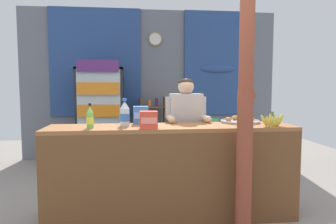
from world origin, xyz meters
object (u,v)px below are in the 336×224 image
object	(u,v)px
snack_box_biscuit	(141,115)
pastry_tray	(240,121)
bottle_shelf_rack	(153,128)
banana_bunch	(273,121)
drink_fridge	(100,109)
snack_box_crackers	(149,120)
plastic_lawn_chair	(205,138)
soda_bottle_lime_soda	(90,118)
shopkeeper	(186,124)
timber_post	(246,96)
soda_bottle_water	(125,114)
stall_counter	(173,165)

from	to	relation	value
snack_box_biscuit	pastry_tray	distance (m)	1.12
bottle_shelf_rack	banana_bunch	bearing A→B (deg)	-68.91
drink_fridge	pastry_tray	world-z (taller)	drink_fridge
snack_box_biscuit	banana_bunch	xyz separation A→B (m)	(1.34, -0.37, -0.04)
snack_box_crackers	banana_bunch	bearing A→B (deg)	1.48
pastry_tray	banana_bunch	xyz separation A→B (m)	(0.22, -0.35, 0.04)
bottle_shelf_rack	drink_fridge	bearing A→B (deg)	-161.91
plastic_lawn_chair	snack_box_crackers	world-z (taller)	snack_box_crackers
soda_bottle_lime_soda	pastry_tray	bearing A→B (deg)	9.25
soda_bottle_lime_soda	snack_box_biscuit	size ratio (longest dim) A/B	1.27
plastic_lawn_chair	snack_box_biscuit	xyz separation A→B (m)	(-1.15, -1.79, 0.59)
drink_fridge	snack_box_crackers	size ratio (longest dim) A/B	10.60
shopkeeper	drink_fridge	bearing A→B (deg)	123.83
timber_post	shopkeeper	xyz separation A→B (m)	(-0.40, 0.90, -0.37)
snack_box_crackers	soda_bottle_lime_soda	bearing A→B (deg)	168.13
soda_bottle_lime_soda	pastry_tray	size ratio (longest dim) A/B	0.56
timber_post	drink_fridge	world-z (taller)	timber_post
soda_bottle_water	pastry_tray	world-z (taller)	soda_bottle_water
stall_counter	snack_box_biscuit	size ratio (longest dim) A/B	13.33
plastic_lawn_chair	shopkeeper	bearing A→B (deg)	-111.62
timber_post	snack_box_biscuit	bearing A→B (deg)	146.36
snack_box_crackers	banana_bunch	world-z (taller)	snack_box_crackers
stall_counter	soda_bottle_lime_soda	xyz separation A→B (m)	(-0.83, 0.02, 0.50)
stall_counter	plastic_lawn_chair	xyz separation A→B (m)	(0.84, 2.09, -0.10)
plastic_lawn_chair	soda_bottle_water	bearing A→B (deg)	-124.37
bottle_shelf_rack	soda_bottle_water	size ratio (longest dim) A/B	4.14
soda_bottle_water	timber_post	bearing A→B (deg)	-23.48
soda_bottle_water	snack_box_biscuit	size ratio (longest dim) A/B	1.49
shopkeeper	soda_bottle_lime_soda	world-z (taller)	shopkeeper
stall_counter	bottle_shelf_rack	bearing A→B (deg)	90.63
banana_bunch	soda_bottle_water	bearing A→B (deg)	171.57
snack_box_crackers	shopkeeper	bearing A→B (deg)	54.05
stall_counter	snack_box_crackers	size ratio (longest dim) A/B	14.97
stall_counter	drink_fridge	world-z (taller)	drink_fridge
snack_box_crackers	pastry_tray	distance (m)	1.13
bottle_shelf_rack	pastry_tray	size ratio (longest dim) A/B	2.70
stall_counter	timber_post	world-z (taller)	timber_post
snack_box_biscuit	pastry_tray	world-z (taller)	snack_box_biscuit
timber_post	plastic_lawn_chair	world-z (taller)	timber_post
shopkeeper	soda_bottle_water	world-z (taller)	shopkeeper
snack_box_crackers	snack_box_biscuit	xyz separation A→B (m)	(-0.07, 0.40, 0.01)
soda_bottle_water	banana_bunch	xyz separation A→B (m)	(1.51, -0.22, -0.06)
banana_bunch	timber_post	bearing A→B (deg)	-146.23
pastry_tray	soda_bottle_lime_soda	bearing A→B (deg)	-170.75
timber_post	soda_bottle_lime_soda	xyz separation A→B (m)	(-1.46, 0.35, -0.22)
bottle_shelf_rack	snack_box_biscuit	bearing A→B (deg)	-96.99
snack_box_biscuit	banana_bunch	world-z (taller)	snack_box_biscuit
drink_fridge	plastic_lawn_chair	bearing A→B (deg)	-8.27
bottle_shelf_rack	snack_box_biscuit	world-z (taller)	bottle_shelf_rack
plastic_lawn_chair	shopkeeper	world-z (taller)	shopkeeper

